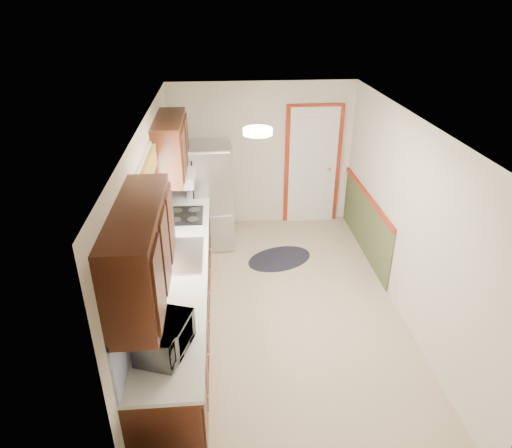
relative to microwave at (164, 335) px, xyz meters
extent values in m
cube|color=tan|center=(1.20, 1.75, -1.11)|extent=(3.20, 5.20, 0.12)
cube|color=white|center=(1.20, 1.75, 1.29)|extent=(3.20, 5.20, 0.12)
cube|color=silver|center=(1.20, 4.25, 0.09)|extent=(3.20, 0.10, 2.40)
cube|color=silver|center=(1.20, -0.75, 0.09)|extent=(3.20, 0.10, 2.40)
cube|color=silver|center=(-0.30, 1.75, 0.09)|extent=(0.10, 5.20, 2.40)
cube|color=silver|center=(2.70, 1.75, 0.09)|extent=(0.10, 5.20, 2.40)
cube|color=#38180C|center=(0.00, 1.45, -0.66)|extent=(0.60, 4.00, 0.90)
cube|color=silver|center=(0.01, 1.45, -0.19)|extent=(0.63, 4.00, 0.04)
cube|color=#638BF2|center=(-0.29, 1.45, 0.10)|extent=(0.02, 4.00, 0.55)
cube|color=#38180C|center=(-0.12, 0.15, 0.71)|extent=(0.35, 1.40, 0.75)
cube|color=#38180C|center=(-0.12, 2.85, 0.71)|extent=(0.35, 1.20, 0.75)
cube|color=white|center=(-0.29, 1.55, 0.51)|extent=(0.02, 1.00, 0.90)
cube|color=#C25A24|center=(-0.24, 1.55, 0.86)|extent=(0.05, 1.12, 0.24)
cube|color=#B7B7BC|center=(0.01, 1.55, -0.17)|extent=(0.52, 0.82, 0.02)
cube|color=white|center=(-0.07, 2.90, 0.26)|extent=(0.45, 0.60, 0.15)
cube|color=maroon|center=(2.05, 4.22, -0.11)|extent=(0.94, 0.05, 2.08)
cube|color=white|center=(2.05, 4.19, -0.11)|extent=(0.80, 0.04, 2.00)
cube|color=#414A29|center=(2.69, 3.10, -0.66)|extent=(0.02, 2.30, 0.90)
cube|color=maroon|center=(2.67, 3.10, -0.19)|extent=(0.04, 2.30, 0.06)
cylinder|color=#FFD88C|center=(0.90, 1.55, 1.25)|extent=(0.30, 0.30, 0.06)
imported|color=white|center=(0.00, 0.00, 0.00)|extent=(0.43, 0.58, 0.35)
cube|color=#B7B7BC|center=(0.33, 3.50, -0.29)|extent=(0.72, 0.67, 1.64)
cylinder|color=black|center=(0.11, 3.14, -0.38)|extent=(0.02, 0.02, 1.15)
ellipsoid|color=black|center=(1.35, 2.91, -1.11)|extent=(1.19, 1.01, 0.01)
cube|color=black|center=(0.01, 2.58, -0.17)|extent=(0.48, 0.58, 0.02)
camera|label=1|loc=(0.52, -2.96, 2.50)|focal=32.00mm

